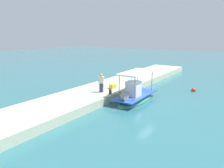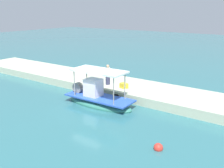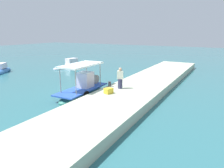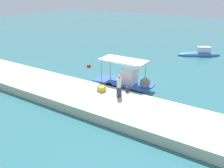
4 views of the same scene
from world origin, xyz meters
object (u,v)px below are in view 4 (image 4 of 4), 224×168
Objects in this scene: cargo_crate at (101,89)px; moored_boat_near at (199,54)px; fisherman_near_bollard at (119,87)px; marker_buoy at (89,66)px; main_fishing_boat at (124,84)px; mooring_bollard at (127,90)px.

moored_boat_near is at bearing 79.81° from cargo_crate.
fisherman_near_bollard is 9.66m from marker_buoy.
mooring_bollard is (1.28, -1.74, 0.42)m from main_fishing_boat.
mooring_bollard is at bearing -94.76° from moored_boat_near.
mooring_bollard is 0.08× the size of moored_boat_near.
cargo_crate reaches higher than marker_buoy.
marker_buoy is (-7.57, 4.98, -0.77)m from mooring_bollard.
main_fishing_boat reaches higher than moored_boat_near.
fisherman_near_bollard is 2.92× the size of cargo_crate.
main_fishing_boat is at bearing 126.21° from mooring_bollard.
fisherman_near_bollard is at bearing -66.79° from main_fishing_boat.
mooring_bollard is 0.73× the size of cargo_crate.
mooring_bollard is 9.09m from marker_buoy.
main_fishing_boat is at bearing -100.27° from moored_boat_near.
mooring_bollard is at bearing 27.55° from cargo_crate.
cargo_crate is at bearing -100.19° from moored_boat_near.
fisherman_near_bollard is at bearing -94.80° from moored_boat_near.
main_fishing_boat is at bearing -27.21° from marker_buoy.
marker_buoy is at bearing 152.79° from main_fishing_boat.
main_fishing_boat is 1.02× the size of moored_boat_near.
main_fishing_boat reaches higher than fisherman_near_bollard.
moored_boat_near is (8.92, 11.27, 0.13)m from marker_buoy.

